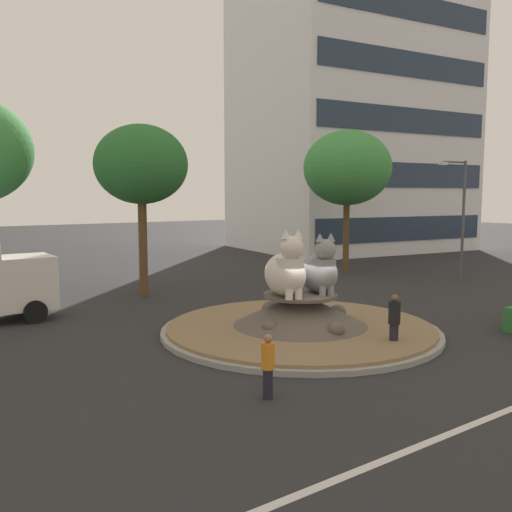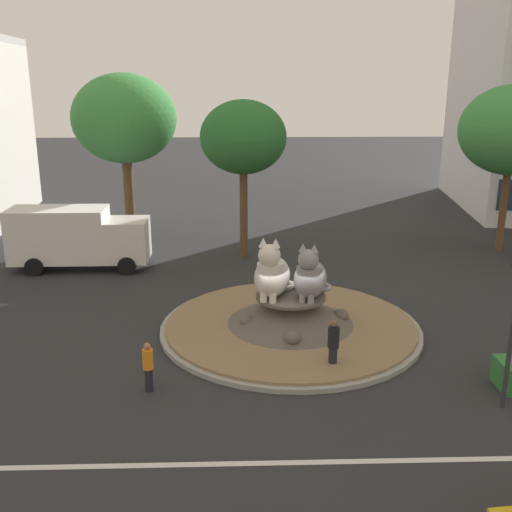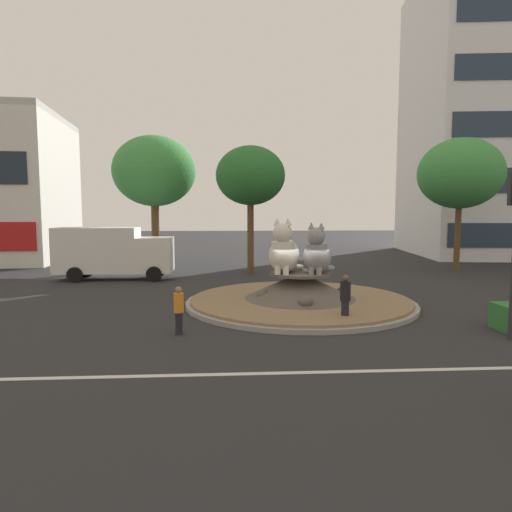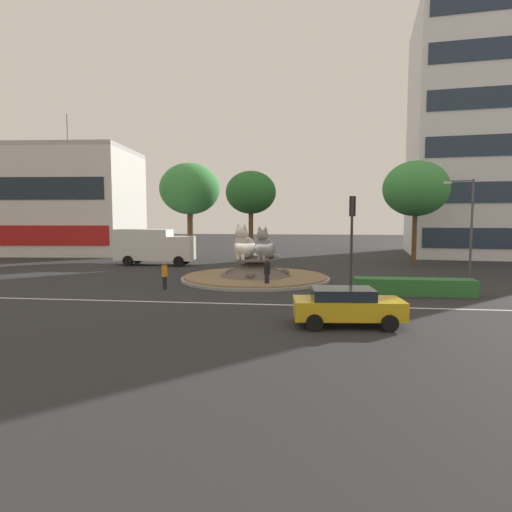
% 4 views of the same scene
% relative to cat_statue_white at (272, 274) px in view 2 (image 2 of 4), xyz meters
% --- Properties ---
extents(ground_plane, '(160.00, 160.00, 0.00)m').
position_rel_cat_statue_white_xyz_m(ground_plane, '(0.74, 0.12, -2.32)').
color(ground_plane, '#28282B').
extents(lane_centreline, '(112.00, 0.20, 0.01)m').
position_rel_cat_statue_white_xyz_m(lane_centreline, '(0.74, -8.26, -2.31)').
color(lane_centreline, silver).
rests_on(lane_centreline, ground).
extents(roundabout_island, '(10.06, 10.06, 1.44)m').
position_rel_cat_statue_white_xyz_m(roundabout_island, '(0.74, 0.13, -1.81)').
color(roundabout_island, gray).
rests_on(roundabout_island, ground).
extents(cat_statue_white, '(2.03, 2.49, 2.40)m').
position_rel_cat_statue_white_xyz_m(cat_statue_white, '(0.00, 0.00, 0.00)').
color(cat_statue_white, silver).
rests_on(cat_statue_white, roundabout_island).
extents(cat_statue_grey, '(1.96, 2.31, 2.21)m').
position_rel_cat_statue_white_xyz_m(cat_statue_grey, '(1.43, -0.16, -0.07)').
color(cat_statue_grey, gray).
rests_on(cat_statue_grey, roundabout_island).
extents(broadleaf_tree_behind_island, '(4.52, 4.52, 8.38)m').
position_rel_cat_statue_white_xyz_m(broadleaf_tree_behind_island, '(-0.95, 10.22, 4.10)').
color(broadleaf_tree_behind_island, brown).
rests_on(broadleaf_tree_behind_island, ground).
extents(second_tree_near_tower, '(6.14, 6.14, 9.74)m').
position_rel_cat_statue_white_xyz_m(second_tree_near_tower, '(-7.89, 14.84, 4.78)').
color(second_tree_near_tower, brown).
rests_on(second_tree_near_tower, ground).
extents(pedestrian_black_shirt, '(0.39, 0.39, 1.79)m').
position_rel_cat_statue_white_xyz_m(pedestrian_black_shirt, '(1.86, -3.28, -1.37)').
color(pedestrian_black_shirt, black).
rests_on(pedestrian_black_shirt, ground).
extents(pedestrian_orange_shirt, '(0.33, 0.33, 1.62)m').
position_rel_cat_statue_white_xyz_m(pedestrian_orange_shirt, '(-4.07, -4.46, -1.46)').
color(pedestrian_orange_shirt, black).
rests_on(pedestrian_orange_shirt, ground).
extents(delivery_box_truck, '(6.91, 2.54, 3.16)m').
position_rel_cat_statue_white_xyz_m(delivery_box_truck, '(-9.46, 8.26, -0.62)').
color(delivery_box_truck, silver).
rests_on(delivery_box_truck, ground).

